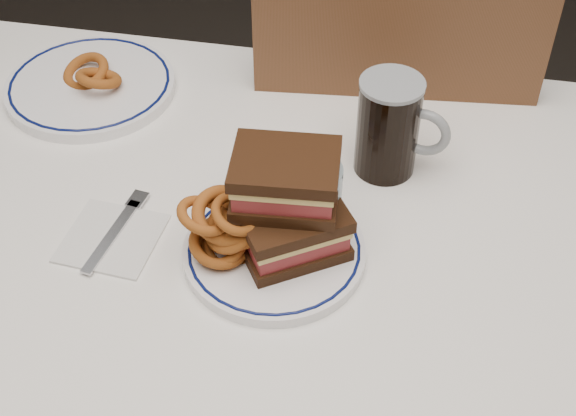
% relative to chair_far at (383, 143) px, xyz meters
% --- Properties ---
extents(dining_table, '(1.27, 0.87, 0.75)m').
position_rel_chair_far_xyz_m(dining_table, '(-0.16, -0.47, 0.11)').
color(dining_table, white).
rests_on(dining_table, floor).
extents(chair_far, '(0.50, 0.50, 0.99)m').
position_rel_chair_far_xyz_m(chair_far, '(0.00, 0.00, 0.00)').
color(chair_far, '#472E17').
rests_on(chair_far, floor).
extents(main_plate, '(0.24, 0.24, 0.02)m').
position_rel_chair_far_xyz_m(main_plate, '(-0.11, -0.52, 0.22)').
color(main_plate, white).
rests_on(main_plate, dining_table).
extents(reuben_sandwich, '(0.17, 0.16, 0.14)m').
position_rel_chair_far_xyz_m(reuben_sandwich, '(-0.09, -0.50, 0.30)').
color(reuben_sandwich, black).
rests_on(reuben_sandwich, main_plate).
extents(onion_rings_main, '(0.12, 0.09, 0.11)m').
position_rel_chair_far_xyz_m(onion_rings_main, '(-0.16, -0.53, 0.27)').
color(onion_rings_main, maroon).
rests_on(onion_rings_main, main_plate).
extents(ketchup_ramekin, '(0.05, 0.05, 0.03)m').
position_rel_chair_far_xyz_m(ketchup_ramekin, '(-0.14, -0.43, 0.24)').
color(ketchup_ramekin, silver).
rests_on(ketchup_ramekin, main_plate).
extents(beer_mug, '(0.13, 0.09, 0.15)m').
position_rel_chair_far_xyz_m(beer_mug, '(0.02, -0.31, 0.29)').
color(beer_mug, black).
rests_on(beer_mug, dining_table).
extents(water_glass, '(0.07, 0.07, 0.12)m').
position_rel_chair_far_xyz_m(water_glass, '(-0.06, -0.47, 0.27)').
color(water_glass, '#9DB8CB').
rests_on(water_glass, dining_table).
extents(far_plate, '(0.28, 0.28, 0.02)m').
position_rel_chair_far_xyz_m(far_plate, '(-0.48, -0.22, 0.22)').
color(far_plate, white).
rests_on(far_plate, dining_table).
extents(onion_rings_far, '(0.12, 0.11, 0.06)m').
position_rel_chair_far_xyz_m(onion_rings_far, '(-0.47, -0.21, 0.24)').
color(onion_rings_far, maroon).
rests_on(onion_rings_far, far_plate).
extents(napkin_fork, '(0.13, 0.16, 0.01)m').
position_rel_chair_far_xyz_m(napkin_fork, '(-0.33, -0.53, 0.21)').
color(napkin_fork, silver).
rests_on(napkin_fork, dining_table).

